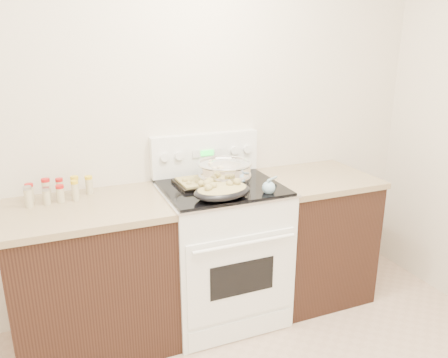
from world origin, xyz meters
name	(u,v)px	position (x,y,z in m)	size (l,w,h in m)	color
room_shell	(296,88)	(0.00, 0.00, 1.70)	(4.10, 3.60, 2.75)	beige
counter_left	(94,276)	(-0.48, 1.43, 0.46)	(0.93, 0.67, 0.92)	black
counter_right	(313,235)	(1.08, 1.43, 0.46)	(0.73, 0.67, 0.92)	black
kitchen_range	(221,249)	(0.35, 1.42, 0.49)	(0.78, 0.73, 1.22)	white
mixing_bowl	(225,174)	(0.37, 1.40, 1.02)	(0.41, 0.41, 0.20)	silver
roasting_pan	(222,190)	(0.27, 1.20, 0.99)	(0.40, 0.32, 0.11)	black
baking_sheet	(205,181)	(0.27, 1.48, 0.96)	(0.39, 0.28, 0.06)	black
wooden_spoon	(224,183)	(0.37, 1.42, 0.95)	(0.07, 0.26, 0.04)	#A27F4A
blue_ladle	(269,187)	(0.57, 1.19, 0.98)	(0.20, 0.23, 0.10)	#81A7C1
spice_jars	(57,190)	(-0.63, 1.60, 0.98)	(0.39, 0.15, 0.13)	#BFB28C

